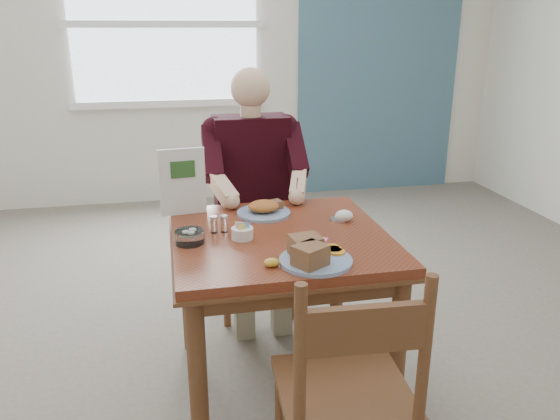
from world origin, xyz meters
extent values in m
plane|color=#61594F|center=(0.00, 0.00, 0.00)|extent=(6.00, 6.00, 0.00)
plane|color=silver|center=(0.00, 3.00, 1.40)|extent=(5.50, 0.00, 5.50)
cube|color=#42687B|center=(1.60, 2.98, 1.40)|extent=(1.60, 0.02, 2.80)
ellipsoid|color=gold|center=(-0.10, -0.32, 0.77)|extent=(0.07, 0.06, 0.03)
ellipsoid|color=white|center=(0.31, 0.10, 0.78)|extent=(0.09, 0.08, 0.05)
cylinder|color=silver|center=(0.30, 0.11, 0.76)|extent=(0.10, 0.10, 0.01)
cube|color=white|center=(-0.40, 2.97, 1.60)|extent=(1.60, 0.02, 1.30)
cube|color=white|center=(-0.40, 2.96, 0.92)|extent=(1.72, 0.04, 0.06)
cube|color=white|center=(-0.40, 2.96, 1.60)|extent=(1.72, 0.04, 0.06)
cube|color=brown|center=(0.00, 0.00, 0.73)|extent=(0.90, 0.90, 0.04)
cube|color=brown|center=(0.00, 0.00, 0.70)|extent=(0.92, 0.92, 0.01)
cylinder|color=brown|center=(-0.39, -0.39, 0.35)|extent=(0.07, 0.07, 0.71)
cylinder|color=brown|center=(0.39, -0.39, 0.35)|extent=(0.07, 0.07, 0.71)
cylinder|color=brown|center=(-0.39, 0.39, 0.35)|extent=(0.07, 0.07, 0.71)
cylinder|color=brown|center=(0.39, 0.39, 0.35)|extent=(0.07, 0.07, 0.71)
cube|color=brown|center=(0.00, -0.39, 0.66)|extent=(0.80, 0.03, 0.08)
cube|color=brown|center=(0.00, 0.39, 0.66)|extent=(0.80, 0.03, 0.08)
cube|color=brown|center=(-0.39, 0.00, 0.66)|extent=(0.03, 0.80, 0.08)
cube|color=brown|center=(0.39, 0.00, 0.66)|extent=(0.03, 0.80, 0.08)
cylinder|color=brown|center=(-0.18, 0.57, 0.23)|extent=(0.04, 0.04, 0.45)
cylinder|color=brown|center=(0.18, 0.57, 0.23)|extent=(0.04, 0.04, 0.45)
cylinder|color=brown|center=(-0.18, 0.93, 0.23)|extent=(0.04, 0.04, 0.45)
cylinder|color=brown|center=(0.18, 0.93, 0.23)|extent=(0.04, 0.04, 0.45)
cube|color=brown|center=(0.00, 0.75, 0.47)|extent=(0.42, 0.42, 0.03)
cylinder|color=brown|center=(-0.18, 0.93, 0.70)|extent=(0.04, 0.04, 0.50)
cylinder|color=brown|center=(0.18, 0.93, 0.70)|extent=(0.04, 0.04, 0.50)
cube|color=brown|center=(0.00, 0.93, 0.80)|extent=(0.38, 0.03, 0.14)
cylinder|color=brown|center=(-0.11, -0.51, 0.23)|extent=(0.04, 0.04, 0.45)
cylinder|color=brown|center=(0.25, -0.53, 0.23)|extent=(0.04, 0.04, 0.45)
cube|color=brown|center=(0.06, -0.70, 0.47)|extent=(0.44, 0.44, 0.03)
cylinder|color=brown|center=(-0.13, -0.87, 0.70)|extent=(0.04, 0.04, 0.50)
cylinder|color=brown|center=(0.23, -0.89, 0.70)|extent=(0.04, 0.04, 0.50)
cube|color=brown|center=(0.05, -0.88, 0.80)|extent=(0.38, 0.05, 0.14)
cube|color=gray|center=(-0.10, 0.63, 0.54)|extent=(0.13, 0.38, 0.12)
cube|color=gray|center=(0.10, 0.63, 0.54)|extent=(0.13, 0.38, 0.12)
cube|color=gray|center=(-0.10, 0.45, 0.24)|extent=(0.10, 0.10, 0.48)
cube|color=gray|center=(0.10, 0.45, 0.24)|extent=(0.10, 0.10, 0.48)
cube|color=black|center=(0.00, 0.78, 0.84)|extent=(0.40, 0.22, 0.58)
sphere|color=black|center=(-0.19, 0.78, 1.06)|extent=(0.15, 0.15, 0.15)
sphere|color=black|center=(0.19, 0.78, 1.06)|extent=(0.15, 0.15, 0.15)
cylinder|color=#E3B590|center=(0.00, 0.76, 1.15)|extent=(0.11, 0.11, 0.08)
sphere|color=#E3B590|center=(0.00, 0.76, 1.28)|extent=(0.21, 0.21, 0.21)
cube|color=black|center=(-0.22, 0.67, 0.96)|extent=(0.09, 0.29, 0.27)
cube|color=black|center=(0.22, 0.67, 0.96)|extent=(0.09, 0.29, 0.27)
sphere|color=black|center=(-0.22, 0.55, 0.86)|extent=(0.09, 0.09, 0.09)
sphere|color=black|center=(0.22, 0.55, 0.86)|extent=(0.09, 0.09, 0.09)
cube|color=#E3B590|center=(-0.19, 0.46, 0.82)|extent=(0.14, 0.23, 0.14)
cube|color=#E3B590|center=(0.19, 0.46, 0.82)|extent=(0.14, 0.23, 0.14)
sphere|color=#E3B590|center=(-0.16, 0.37, 0.79)|extent=(0.08, 0.08, 0.08)
sphere|color=#E3B590|center=(0.16, 0.37, 0.79)|extent=(0.08, 0.08, 0.08)
cylinder|color=silver|center=(0.16, 0.37, 0.84)|extent=(0.01, 0.05, 0.12)
cylinder|color=white|center=(0.07, -0.32, 0.76)|extent=(0.36, 0.36, 0.02)
cube|color=#A7734A|center=(0.03, -0.37, 0.80)|extent=(0.15, 0.14, 0.08)
cube|color=#A7734A|center=(0.04, -0.27, 0.80)|extent=(0.13, 0.11, 0.08)
cylinder|color=orange|center=(0.16, -0.28, 0.77)|extent=(0.08, 0.08, 0.01)
cylinder|color=orange|center=(0.16, -0.26, 0.77)|extent=(0.09, 0.09, 0.01)
cylinder|color=orange|center=(0.15, -0.23, 0.77)|extent=(0.09, 0.09, 0.01)
cube|color=pink|center=(0.12, -0.20, 0.78)|extent=(0.07, 0.07, 0.03)
cylinder|color=white|center=(-0.02, 0.26, 0.76)|extent=(0.32, 0.32, 0.01)
ellipsoid|color=#C57D2E|center=(-0.02, 0.26, 0.79)|extent=(0.17, 0.16, 0.05)
cube|color=#A7734A|center=(0.02, 0.30, 0.78)|extent=(0.11, 0.08, 0.04)
cylinder|color=white|center=(-0.16, -0.02, 0.77)|extent=(0.11, 0.11, 0.05)
cube|color=pink|center=(-0.17, -0.02, 0.81)|extent=(0.03, 0.01, 0.02)
cube|color=#6699D8|center=(-0.15, -0.02, 0.81)|extent=(0.03, 0.03, 0.02)
cube|color=#EAD159|center=(-0.17, -0.03, 0.81)|extent=(0.03, 0.02, 0.02)
cube|color=white|center=(-0.17, 0.00, 0.81)|extent=(0.04, 0.02, 0.02)
cylinder|color=white|center=(-0.27, 0.07, 0.78)|extent=(0.03, 0.03, 0.06)
cylinder|color=silver|center=(-0.27, 0.07, 0.82)|extent=(0.03, 0.03, 0.01)
cylinder|color=white|center=(-0.23, 0.07, 0.78)|extent=(0.03, 0.03, 0.06)
cylinder|color=silver|center=(-0.23, 0.07, 0.82)|extent=(0.03, 0.03, 0.01)
cylinder|color=white|center=(-0.38, -0.03, 0.78)|extent=(0.15, 0.15, 0.05)
cylinder|color=white|center=(-0.39, -0.03, 0.79)|extent=(0.04, 0.04, 0.02)
cylinder|color=white|center=(-0.37, -0.01, 0.79)|extent=(0.04, 0.04, 0.02)
cylinder|color=white|center=(-0.37, -0.04, 0.79)|extent=(0.04, 0.04, 0.02)
cube|color=white|center=(-0.39, 0.35, 0.91)|extent=(0.21, 0.04, 0.31)
cube|color=#2D5926|center=(-0.38, 0.34, 0.97)|extent=(0.11, 0.02, 0.08)
camera|label=1|loc=(-0.44, -2.11, 1.59)|focal=35.00mm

